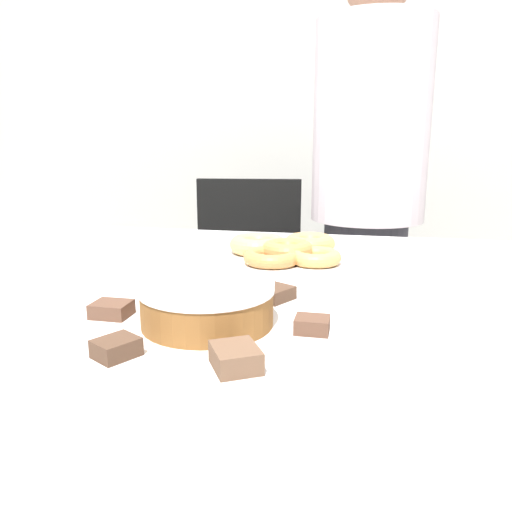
% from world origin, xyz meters
% --- Properties ---
extents(wall_back, '(8.00, 0.05, 2.60)m').
position_xyz_m(wall_back, '(0.00, 1.64, 1.30)').
color(wall_back, beige).
rests_on(wall_back, ground_plane).
extents(table, '(1.73, 1.08, 0.77)m').
position_xyz_m(table, '(0.00, 0.00, 0.70)').
color(table, white).
rests_on(table, ground_plane).
extents(person_standing, '(0.36, 0.36, 1.58)m').
position_xyz_m(person_standing, '(0.19, 0.85, 0.83)').
color(person_standing, '#383842').
rests_on(person_standing, ground_plane).
extents(office_chair_left, '(0.49, 0.49, 0.89)m').
position_xyz_m(office_chair_left, '(-0.23, 0.88, 0.42)').
color(office_chair_left, black).
rests_on(office_chair_left, ground_plane).
extents(plate_cake, '(0.39, 0.39, 0.01)m').
position_xyz_m(plate_cake, '(-0.04, -0.21, 0.78)').
color(plate_cake, white).
rests_on(plate_cake, table).
extents(plate_donuts, '(0.34, 0.34, 0.01)m').
position_xyz_m(plate_donuts, '(0.02, 0.19, 0.78)').
color(plate_donuts, white).
rests_on(plate_donuts, table).
extents(frosted_cake, '(0.18, 0.18, 0.06)m').
position_xyz_m(frosted_cake, '(-0.04, -0.21, 0.81)').
color(frosted_cake, brown).
rests_on(frosted_cake, plate_cake).
extents(lamington_0, '(0.07, 0.07, 0.02)m').
position_xyz_m(lamington_0, '(0.04, -0.09, 0.80)').
color(lamington_0, '#513828').
rests_on(lamington_0, plate_cake).
extents(lamington_1, '(0.07, 0.07, 0.03)m').
position_xyz_m(lamington_1, '(-0.11, -0.09, 0.80)').
color(lamington_1, brown).
rests_on(lamington_1, plate_cake).
extents(lamington_2, '(0.05, 0.05, 0.02)m').
position_xyz_m(lamington_2, '(-0.18, -0.21, 0.80)').
color(lamington_2, brown).
rests_on(lamington_2, plate_cake).
extents(lamington_3, '(0.06, 0.06, 0.02)m').
position_xyz_m(lamington_3, '(-0.11, -0.33, 0.80)').
color(lamington_3, '#513828').
rests_on(lamington_3, plate_cake).
extents(lamington_4, '(0.07, 0.07, 0.02)m').
position_xyz_m(lamington_4, '(0.03, -0.34, 0.80)').
color(lamington_4, brown).
rests_on(lamington_4, plate_cake).
extents(lamington_5, '(0.04, 0.04, 0.02)m').
position_xyz_m(lamington_5, '(0.10, -0.21, 0.80)').
color(lamington_5, brown).
rests_on(lamington_5, plate_cake).
extents(donut_0, '(0.11, 0.11, 0.04)m').
position_xyz_m(donut_0, '(0.02, 0.19, 0.80)').
color(donut_0, '#C68447').
rests_on(donut_0, plate_donuts).
extents(donut_1, '(0.12, 0.12, 0.04)m').
position_xyz_m(donut_1, '(-0.05, 0.23, 0.80)').
color(donut_1, '#E5AD66').
rests_on(donut_1, plate_donuts).
extents(donut_2, '(0.11, 0.11, 0.03)m').
position_xyz_m(donut_2, '(-0.01, 0.14, 0.80)').
color(donut_2, '#C68447').
rests_on(donut_2, plate_donuts).
extents(donut_3, '(0.11, 0.11, 0.03)m').
position_xyz_m(donut_3, '(0.08, 0.15, 0.80)').
color(donut_3, tan).
rests_on(donut_3, plate_donuts).
extents(donut_4, '(0.11, 0.11, 0.04)m').
position_xyz_m(donut_4, '(0.06, 0.26, 0.80)').
color(donut_4, tan).
rests_on(donut_4, plate_donuts).
extents(napkin, '(0.14, 0.13, 0.01)m').
position_xyz_m(napkin, '(-0.41, 0.01, 0.78)').
color(napkin, white).
rests_on(napkin, table).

